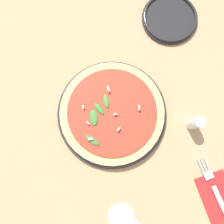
{
  "coord_description": "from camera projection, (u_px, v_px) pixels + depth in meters",
  "views": [
    {
      "loc": [
        -0.12,
        0.06,
        0.62
      ],
      "look_at": [
        -0.01,
        0.03,
        0.03
      ],
      "focal_mm": 35.0,
      "sensor_mm": 36.0,
      "label": 1
    }
  ],
  "objects": [
    {
      "name": "ground_plane",
      "position": [
        123.0,
        106.0,
        0.64
      ],
      "size": [
        6.0,
        6.0,
        0.0
      ],
      "primitive_type": "plane",
      "color": "#9E7A56"
    },
    {
      "name": "side_plate_white",
      "position": [
        170.0,
        18.0,
        0.68
      ],
      "size": [
        0.17,
        0.17,
        0.02
      ],
      "color": "black",
      "rests_on": "ground_plane"
    },
    {
      "name": "fork",
      "position": [
        218.0,
        196.0,
        0.59
      ],
      "size": [
        0.21,
        0.05,
        0.0
      ],
      "rotation": [
        0.0,
        0.0,
        0.16
      ],
      "color": "silver",
      "rests_on": "ground_plane"
    },
    {
      "name": "napkin",
      "position": [
        218.0,
        198.0,
        0.59
      ],
      "size": [
        0.14,
        0.1,
        0.01
      ],
      "rotation": [
        0.0,
        0.0,
        0.11
      ],
      "color": "#B21E1E",
      "rests_on": "ground_plane"
    },
    {
      "name": "pizza_arugula_main",
      "position": [
        112.0,
        113.0,
        0.62
      ],
      "size": [
        0.31,
        0.31,
        0.05
      ],
      "color": "black",
      "rests_on": "ground_plane"
    },
    {
      "name": "shaker_pepper",
      "position": [
        195.0,
        123.0,
        0.6
      ],
      "size": [
        0.03,
        0.03,
        0.07
      ],
      "color": "silver",
      "rests_on": "ground_plane"
    }
  ]
}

